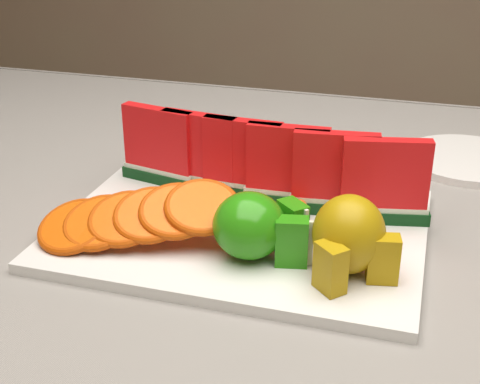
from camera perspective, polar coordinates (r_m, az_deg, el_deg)
table at (r=0.83m, az=4.89°, el=-8.96°), size 1.40×0.90×0.75m
tablecloth at (r=0.80m, az=5.05°, el=-5.24°), size 1.53×1.03×0.20m
platter at (r=0.75m, az=0.15°, el=-3.12°), size 0.40×0.30×0.01m
apple_cluster at (r=0.67m, az=1.42°, el=-2.98°), size 0.11×0.09×0.07m
pear_cluster at (r=0.65m, az=9.34°, el=-3.86°), size 0.10×0.10×0.08m
side_plate at (r=0.99m, az=18.92°, el=2.64°), size 0.19×0.19×0.01m
fork at (r=0.97m, az=-4.15°, el=3.26°), size 0.08×0.19×0.00m
watermelon_row at (r=0.78m, az=2.10°, el=2.36°), size 0.39×0.07×0.10m
orange_fan_front at (r=0.71m, az=-8.70°, el=-2.07°), size 0.23×0.14×0.06m
orange_fan_back at (r=0.85m, az=2.38°, el=2.41°), size 0.28×0.10×0.04m
tangerine_segments at (r=0.75m, az=-1.13°, el=-1.61°), size 0.18×0.08×0.02m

